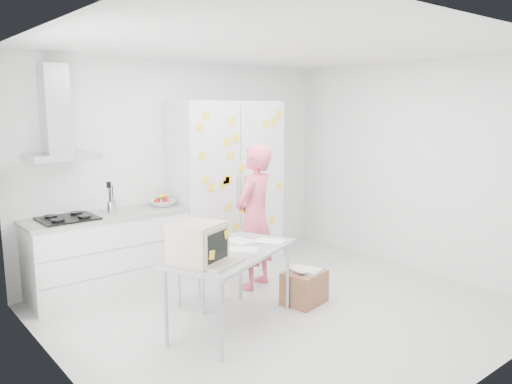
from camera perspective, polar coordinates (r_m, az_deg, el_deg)
floor at (r=5.45m, az=3.38°, el=-13.35°), size 4.50×4.00×0.02m
walls at (r=5.62m, az=-1.47°, el=1.79°), size 4.52×4.01×2.70m
ceiling at (r=5.05m, az=3.70°, el=16.25°), size 4.50×4.00×0.02m
counter_run at (r=6.04m, az=-16.38°, el=-6.57°), size 1.84×0.63×1.28m
range_hood at (r=5.78m, az=-21.77°, el=7.39°), size 0.70×0.48×1.01m
tall_cabinet at (r=6.68m, az=-3.46°, el=0.87°), size 1.50×0.68×2.20m
person at (r=5.85m, az=-0.16°, el=-2.89°), size 0.72×0.60×1.70m
desk at (r=4.57m, az=-5.12°, el=-6.48°), size 1.57×1.17×1.12m
chair at (r=5.44m, az=-6.93°, el=-7.57°), size 0.51×0.51×0.91m
cardboard_box at (r=5.56m, az=5.55°, el=-10.72°), size 0.51×0.44×0.39m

